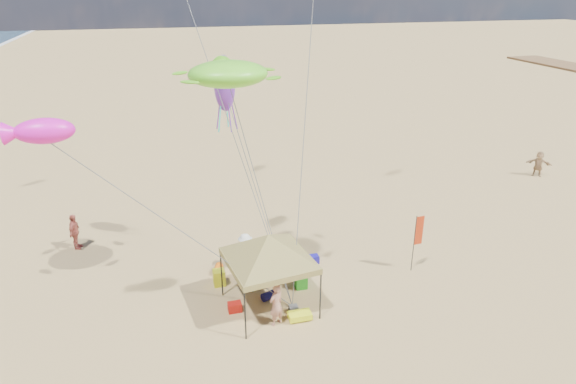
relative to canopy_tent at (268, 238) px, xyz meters
name	(u,v)px	position (x,y,z in m)	size (l,w,h in m)	color
ground	(308,312)	(1.38, -0.78, -3.16)	(280.00, 280.00, 0.00)	tan
canopy_tent	(268,238)	(0.00, 0.00, 0.00)	(6.10, 6.10, 3.79)	black
feather_flag	(418,234)	(7.03, 0.99, -1.30)	(0.42, 0.06, 2.76)	black
cooler_red	(235,307)	(-1.41, 0.06, -2.97)	(0.54, 0.38, 0.38)	#B8170E
cooler_blue	(313,259)	(2.75, 2.78, -2.97)	(0.54, 0.38, 0.38)	#18118E
bag_navy	(269,296)	(0.09, 0.49, -2.98)	(0.36, 0.36, 0.60)	#0E0C38
bag_orange	(218,269)	(-1.66, 3.12, -2.98)	(0.36, 0.36, 0.60)	orange
chair_green	(301,280)	(1.61, 1.00, -2.81)	(0.50, 0.50, 0.70)	#208418
chair_yellow	(219,278)	(-1.74, 2.12, -2.81)	(0.50, 0.50, 0.70)	#C1C415
crate_grey	(293,309)	(0.84, -0.61, -3.02)	(0.34, 0.30, 0.28)	slate
beach_cart	(300,316)	(0.94, -1.17, -2.96)	(0.90, 0.50, 0.24)	yellow
person_near_a	(276,305)	(0.00, -1.16, -2.27)	(0.65, 0.43, 1.78)	tan
person_near_b	(257,273)	(-0.22, 1.39, -2.37)	(0.77, 0.60, 1.58)	#333846
person_near_c	(245,252)	(-0.38, 3.11, -2.27)	(1.14, 0.66, 1.77)	silver
person_far_a	(75,232)	(-8.09, 7.18, -2.24)	(1.07, 0.45, 1.83)	#AC5042
person_far_c	(539,164)	(20.99, 9.69, -2.29)	(1.60, 0.51, 1.73)	tan
turtle_kite	(228,74)	(-1.02, 1.60, 5.97)	(2.90, 2.32, 0.97)	#68E329
fish_kite	(45,131)	(-7.17, 0.46, 4.62)	(1.88, 0.94, 0.83)	#FF14CC
squid_kite	(224,84)	(-0.68, 5.13, 4.97)	(0.93, 0.93, 2.43)	purple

